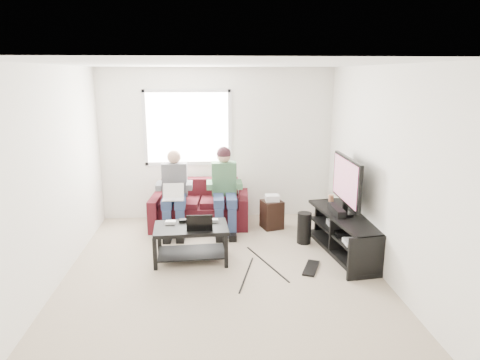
% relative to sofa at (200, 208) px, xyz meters
% --- Properties ---
extents(floor, '(4.50, 4.50, 0.00)m').
position_rel_sofa_xyz_m(floor, '(0.31, -1.81, -0.29)').
color(floor, '#B9A990').
rests_on(floor, ground).
extents(ceiling, '(4.50, 4.50, 0.00)m').
position_rel_sofa_xyz_m(ceiling, '(0.31, -1.81, 2.31)').
color(ceiling, white).
rests_on(ceiling, wall_back).
extents(wall_back, '(4.50, 0.00, 4.50)m').
position_rel_sofa_xyz_m(wall_back, '(0.31, 0.44, 1.01)').
color(wall_back, white).
rests_on(wall_back, floor).
extents(wall_front, '(4.50, 0.00, 4.50)m').
position_rel_sofa_xyz_m(wall_front, '(0.31, -4.06, 1.01)').
color(wall_front, white).
rests_on(wall_front, floor).
extents(wall_left, '(0.00, 4.50, 4.50)m').
position_rel_sofa_xyz_m(wall_left, '(-1.69, -1.81, 1.01)').
color(wall_left, white).
rests_on(wall_left, floor).
extents(wall_right, '(0.00, 4.50, 4.50)m').
position_rel_sofa_xyz_m(wall_right, '(2.31, -1.81, 1.01)').
color(wall_right, white).
rests_on(wall_right, floor).
extents(window, '(1.48, 0.04, 1.28)m').
position_rel_sofa_xyz_m(window, '(-0.19, 0.42, 1.31)').
color(window, white).
rests_on(window, wall_back).
extents(sofa, '(1.66, 0.86, 0.76)m').
position_rel_sofa_xyz_m(sofa, '(0.00, 0.00, 0.00)').
color(sofa, '#4E131A').
rests_on(sofa, floor).
extents(person_left, '(0.40, 0.70, 1.30)m').
position_rel_sofa_xyz_m(person_left, '(-0.40, -0.26, 0.42)').
color(person_left, navy).
rests_on(person_left, sofa).
extents(person_right, '(0.40, 0.71, 1.35)m').
position_rel_sofa_xyz_m(person_right, '(0.40, -0.24, 0.48)').
color(person_right, navy).
rests_on(person_right, sofa).
extents(laptop_silver, '(0.35, 0.26, 0.24)m').
position_rel_sofa_xyz_m(laptop_silver, '(-0.40, -0.52, 0.39)').
color(laptop_silver, silver).
rests_on(laptop_silver, person_left).
extents(coffee_table, '(1.02, 0.65, 0.49)m').
position_rel_sofa_xyz_m(coffee_table, '(-0.10, -1.42, 0.08)').
color(coffee_table, black).
rests_on(coffee_table, floor).
extents(laptop_black, '(0.37, 0.28, 0.24)m').
position_rel_sofa_xyz_m(laptop_black, '(0.02, -1.50, 0.32)').
color(laptop_black, black).
rests_on(laptop_black, coffee_table).
extents(controller_a, '(0.14, 0.10, 0.04)m').
position_rel_sofa_xyz_m(controller_a, '(-0.38, -1.30, 0.22)').
color(controller_a, silver).
rests_on(controller_a, coffee_table).
extents(controller_b, '(0.15, 0.11, 0.04)m').
position_rel_sofa_xyz_m(controller_b, '(-0.20, -1.24, 0.22)').
color(controller_b, black).
rests_on(controller_b, coffee_table).
extents(controller_c, '(0.14, 0.09, 0.04)m').
position_rel_sofa_xyz_m(controller_c, '(0.20, -1.27, 0.22)').
color(controller_c, gray).
rests_on(controller_c, coffee_table).
extents(tv_stand, '(0.73, 1.74, 0.56)m').
position_rel_sofa_xyz_m(tv_stand, '(2.08, -1.33, -0.04)').
color(tv_stand, black).
rests_on(tv_stand, floor).
extents(tv, '(0.12, 1.10, 0.81)m').
position_rel_sofa_xyz_m(tv, '(2.08, -1.23, 0.73)').
color(tv, black).
rests_on(tv, tv_stand).
extents(soundbar, '(0.12, 0.50, 0.10)m').
position_rel_sofa_xyz_m(soundbar, '(1.96, -1.23, 0.32)').
color(soundbar, black).
rests_on(soundbar, tv_stand).
extents(drink_cup, '(0.08, 0.08, 0.12)m').
position_rel_sofa_xyz_m(drink_cup, '(2.03, -0.70, 0.33)').
color(drink_cup, '#AD6D4A').
rests_on(drink_cup, tv_stand).
extents(console_white, '(0.30, 0.22, 0.06)m').
position_rel_sofa_xyz_m(console_white, '(2.08, -1.73, 0.04)').
color(console_white, silver).
rests_on(console_white, tv_stand).
extents(console_grey, '(0.34, 0.26, 0.08)m').
position_rel_sofa_xyz_m(console_grey, '(2.08, -1.03, 0.05)').
color(console_grey, gray).
rests_on(console_grey, tv_stand).
extents(console_black, '(0.38, 0.30, 0.07)m').
position_rel_sofa_xyz_m(console_black, '(2.08, -1.38, 0.04)').
color(console_black, black).
rests_on(console_black, tv_stand).
extents(subwoofer, '(0.21, 0.21, 0.48)m').
position_rel_sofa_xyz_m(subwoofer, '(1.57, -0.93, -0.05)').
color(subwoofer, black).
rests_on(subwoofer, floor).
extents(keyboard_floor, '(0.33, 0.49, 0.03)m').
position_rel_sofa_xyz_m(keyboard_floor, '(1.47, -1.82, -0.28)').
color(keyboard_floor, black).
rests_on(keyboard_floor, floor).
extents(end_table, '(0.31, 0.31, 0.57)m').
position_rel_sofa_xyz_m(end_table, '(1.18, -0.24, -0.03)').
color(end_table, black).
rests_on(end_table, floor).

